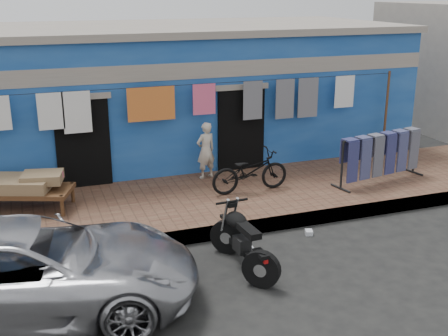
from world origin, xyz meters
TOP-DOWN VIEW (x-y plane):
  - ground at (0.00, 0.00)m, footprint 80.00×80.00m
  - sidewalk at (0.00, 3.00)m, footprint 28.00×3.00m
  - curb at (0.00, 1.55)m, footprint 28.00×0.10m
  - building at (-0.00, 6.99)m, footprint 12.20×5.20m
  - clothesline at (-0.35, 4.25)m, footprint 10.06×0.06m
  - car at (-3.44, 0.20)m, footprint 4.96×2.87m
  - seated_person at (0.34, 4.12)m, footprint 0.51×0.41m
  - bicycle at (0.92, 3.00)m, footprint 1.65×0.63m
  - motorcycle at (-0.27, 0.37)m, footprint 0.76×1.62m
  - charpoy at (-3.48, 3.57)m, footprint 2.58×2.22m
  - jeans_rack at (3.79, 2.66)m, footprint 2.43×1.29m
  - litter_a at (-1.16, 1.03)m, footprint 0.18×0.16m
  - litter_b at (1.32, 1.16)m, footprint 0.17×0.20m
  - litter_c at (0.03, 0.95)m, footprint 0.17×0.22m

SIDE VIEW (x-z plane):
  - ground at x=0.00m, z-range 0.00..0.00m
  - litter_a at x=-1.16m, z-range 0.00..0.07m
  - litter_b at x=1.32m, z-range 0.00..0.08m
  - litter_c at x=0.03m, z-range 0.00..0.09m
  - sidewalk at x=0.00m, z-range 0.00..0.25m
  - curb at x=0.00m, z-range 0.00..0.25m
  - motorcycle at x=-0.27m, z-range 0.00..1.00m
  - charpoy at x=-3.48m, z-range 0.25..0.91m
  - car at x=-3.44m, z-range 0.00..1.32m
  - bicycle at x=0.92m, z-range 0.25..1.30m
  - jeans_rack at x=3.79m, z-range 0.25..1.34m
  - seated_person at x=0.34m, z-range 0.25..1.50m
  - building at x=0.00m, z-range 0.01..3.37m
  - clothesline at x=-0.35m, z-range 0.77..2.87m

